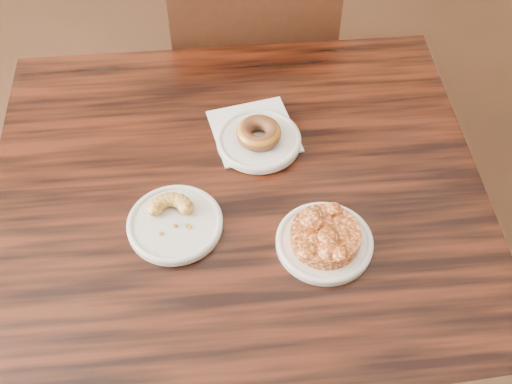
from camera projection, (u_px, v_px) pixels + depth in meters
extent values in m
plane|color=black|center=(299.00, 279.00, 1.98)|extent=(5.00, 5.00, 0.00)
cube|color=black|center=(242.00, 304.00, 1.51)|extent=(1.08, 1.08, 0.75)
cube|color=white|center=(254.00, 131.00, 1.34)|extent=(0.18, 0.18, 0.00)
cylinder|color=silver|center=(259.00, 141.00, 1.31)|extent=(0.17, 0.17, 0.01)
cylinder|color=silver|center=(175.00, 224.00, 1.18)|extent=(0.18, 0.18, 0.01)
cylinder|color=white|center=(324.00, 242.00, 1.16)|extent=(0.18, 0.18, 0.01)
torus|color=#945915|center=(259.00, 133.00, 1.29)|extent=(0.09, 0.09, 0.03)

